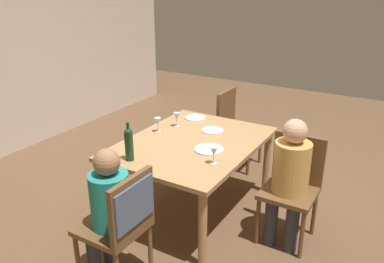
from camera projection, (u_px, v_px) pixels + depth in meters
ground_plane at (192, 208)px, 3.94m from camera, size 10.00×10.00×0.00m
dining_table at (192, 149)px, 3.71m from camera, size 1.52×1.15×0.73m
chair_near at (293, 181)px, 3.36m from camera, size 0.44×0.44×0.92m
chair_left_end at (124, 216)px, 2.76m from camera, size 0.44×0.46×0.92m
chair_right_end at (234, 123)px, 4.70m from camera, size 0.44×0.44×0.92m
person_woman_host at (290, 174)px, 3.23m from camera, size 0.34×0.30×1.12m
person_man_bearded at (108, 206)px, 2.81m from camera, size 0.28×0.32×1.08m
wine_bottle_tall_green at (129, 143)px, 3.25m from camera, size 0.07×0.07×0.34m
wine_glass_near_left at (158, 122)px, 3.87m from camera, size 0.07×0.07×0.15m
wine_glass_centre at (214, 152)px, 3.20m from camera, size 0.07×0.07×0.15m
wine_glass_near_right at (177, 117)px, 4.01m from camera, size 0.07×0.07×0.15m
dinner_plate_host at (195, 118)px, 4.28m from camera, size 0.22×0.22×0.01m
dinner_plate_guest_left at (209, 149)px, 3.49m from camera, size 0.27×0.27×0.01m
dinner_plate_guest_right at (212, 130)px, 3.92m from camera, size 0.22×0.22×0.01m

